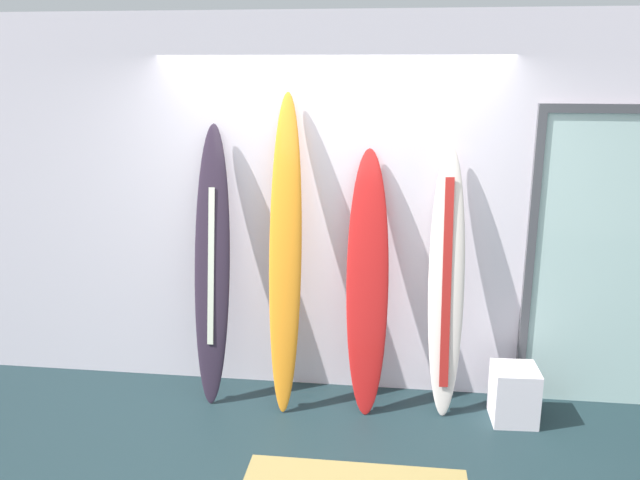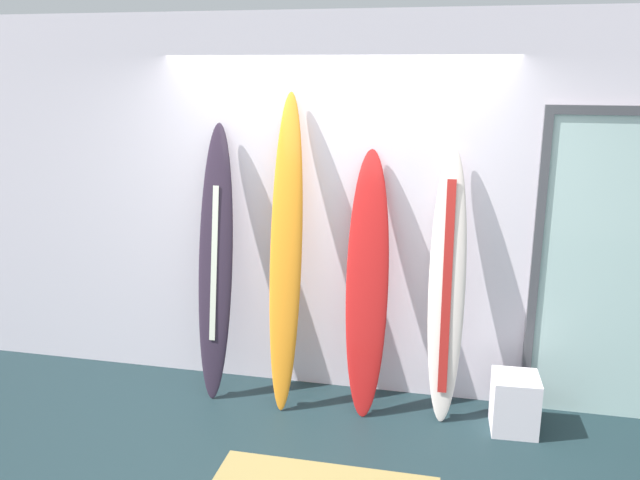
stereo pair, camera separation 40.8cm
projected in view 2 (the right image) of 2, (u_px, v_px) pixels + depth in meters
name	position (u px, v px, depth m)	size (l,w,h in m)	color
ground	(295.00, 478.00, 4.00)	(8.00, 8.00, 0.04)	#18292D
wall_back	(336.00, 208.00, 4.85)	(7.20, 0.20, 2.80)	silver
surfboard_charcoal	(216.00, 265.00, 4.81)	(0.27, 0.42, 2.03)	#2C2130
surfboard_sunset	(286.00, 256.00, 4.64)	(0.24, 0.50, 2.26)	orange
surfboard_crimson	(367.00, 287.00, 4.60)	(0.32, 0.46, 1.87)	red
surfboard_ivory	(447.00, 289.00, 4.49)	(0.27, 0.39, 1.91)	silver
display_block_left	(515.00, 403.00, 4.45)	(0.32, 0.32, 0.40)	white
glass_door	(613.00, 265.00, 4.41)	(1.06, 0.06, 2.18)	silver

